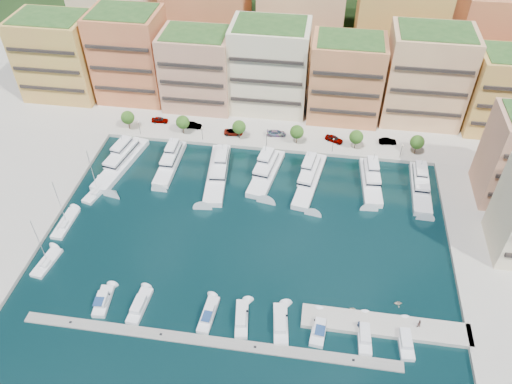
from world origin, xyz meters
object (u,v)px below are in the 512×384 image
Objects in this scene: tree_2 at (239,127)px; tree_3 at (297,132)px; cruiser_1 at (103,301)px; sailboat_1 at (66,224)px; car_2 at (233,132)px; person_1 at (419,323)px; lamppost_1 at (202,131)px; cruiser_7 at (319,329)px; lamppost_2 at (267,137)px; yacht_4 at (310,178)px; yacht_1 at (171,161)px; car_5 at (388,141)px; cruiser_9 at (405,340)px; car_0 at (160,120)px; yacht_3 at (266,170)px; tree_5 at (417,142)px; tree_0 at (128,118)px; person_0 at (359,324)px; tree_1 at (183,122)px; yacht_6 at (420,185)px; car_1 at (193,125)px; yacht_2 at (218,170)px; lamppost_4 at (402,149)px; yacht_5 at (371,179)px; car_3 at (276,133)px; lamppost_0 at (139,126)px; cruiser_8 at (364,335)px; sailboat_0 at (47,263)px; tender_3 at (398,303)px; lamppost_3 at (333,143)px; cruiser_6 at (281,324)px; cruiser_2 at (140,306)px; tree_4 at (356,137)px; sailboat_2 at (97,192)px; yacht_0 at (122,160)px; car_4 at (334,139)px.

tree_2 is 16.00m from tree_3.
sailboat_1 is at bearing 130.70° from cruiser_1.
person_1 is at bearing -146.96° from car_2.
lamppost_1 is 0.53× the size of cruiser_7.
lamppost_2 is 17.88m from yacht_4.
car_5 is at bearing 16.09° from yacht_1.
cruiser_1 is at bearing -180.00° from cruiser_9.
cruiser_9 is 1.80× the size of car_0.
lamppost_1 is at bearing 150.65° from yacht_3.
tree_0 is at bearing 180.00° from tree_5.
car_2 is 68.00m from person_0.
tree_1 is 81.83m from cruiser_9.
car_1 is (-62.32, 16.34, 0.60)m from yacht_6.
person_1 is (-4.37, -41.78, 0.73)m from yacht_6.
yacht_2 reaches higher than lamppost_1.
yacht_6 is at bearing -68.45° from lamppost_4.
yacht_5 is at bearing -127.29° from lamppost_4.
car_3 is (2.11, 5.16, -2.05)m from lamppost_2.
cruiser_8 is at bearing -42.00° from lamppost_0.
tree_2 is 0.43× the size of sailboat_0.
car_3 is (-30.63, 52.66, 1.32)m from tender_3.
tree_1 is at bearing 176.87° from lamppost_3.
yacht_6 is at bearing -162.66° from car_5.
cruiser_6 is at bearing -63.85° from yacht_2.
tree_2 is at bearing 145.09° from yacht_4.
cruiser_2 is (-17.93, -55.79, -3.28)m from lamppost_2.
person_1 is (34.52, -41.82, 0.73)m from yacht_3.
cruiser_1 is (-38.26, -43.60, -0.52)m from yacht_4.
tree_5 is 55.27m from person_1.
tree_5 is 0.66× the size of cruiser_9.
lamppost_1 is 0.85× the size of car_1.
tree_1 is at bearing 180.00° from tree_4.
lamppost_0 is at bearing -175.30° from tree_2.
lamppost_0 is (-76.00, -2.30, -0.92)m from tree_5.
cruiser_6 is 1.95× the size of car_0.
sailboat_0 is (-15.77, 7.84, -0.25)m from cruiser_1.
lamppost_0 is at bearing 0.78° from person_0.
lamppost_0 and lamppost_2 have the same top height.
sailboat_2 is (1.97, 23.47, -0.00)m from sailboat_0.
tree_4 is 0.43× the size of sailboat_1.
tree_2 is 32.00m from tree_4.
lamppost_0 is 2.23× the size of person_1.
tree_2 reaches higher than cruiser_7.
yacht_0 reaches higher than lamppost_2.
yacht_2 reaches higher than lamppost_3.
tree_5 reaches higher than person_1.
tree_2 is 1.12× the size of car_4.
tree_1 reaches higher than car_1.
tree_3 reaches higher than cruiser_2.
cruiser_7 is (9.48, -58.10, -4.17)m from tree_3.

